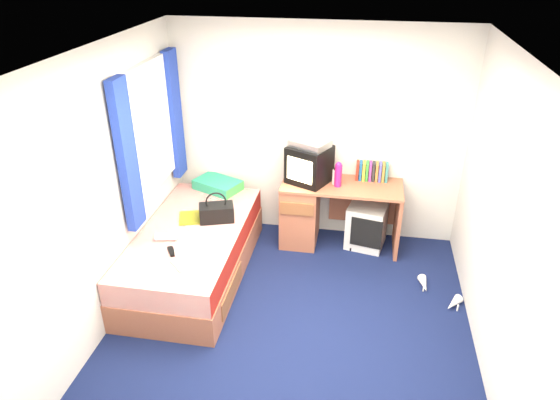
% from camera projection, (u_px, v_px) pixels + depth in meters
% --- Properties ---
extents(ground, '(3.40, 3.40, 0.00)m').
position_uv_depth(ground, '(291.00, 323.00, 4.54)').
color(ground, '#0C1438').
rests_on(ground, ground).
extents(room_shell, '(3.40, 3.40, 3.40)m').
position_uv_depth(room_shell, '(293.00, 179.00, 3.87)').
color(room_shell, white).
rests_on(room_shell, ground).
extents(bed, '(1.01, 2.00, 0.54)m').
position_uv_depth(bed, '(194.00, 252.00, 5.09)').
color(bed, '#A86246').
rests_on(bed, ground).
extents(pillow, '(0.60, 0.50, 0.11)m').
position_uv_depth(pillow, '(218.00, 185.00, 5.73)').
color(pillow, teal).
rests_on(pillow, bed).
extents(desk, '(1.30, 0.55, 0.75)m').
position_uv_depth(desk, '(316.00, 210.00, 5.60)').
color(desk, '#A86246').
rests_on(desk, ground).
extents(storage_cube, '(0.47, 0.47, 0.50)m').
position_uv_depth(storage_cube, '(366.00, 225.00, 5.60)').
color(storage_cube, silver).
rests_on(storage_cube, ground).
extents(crt_tv, '(0.53, 0.51, 0.41)m').
position_uv_depth(crt_tv, '(309.00, 164.00, 5.36)').
color(crt_tv, black).
rests_on(crt_tv, desk).
extents(vcr, '(0.47, 0.42, 0.07)m').
position_uv_depth(vcr, '(310.00, 143.00, 5.25)').
color(vcr, '#ABABAD').
rests_on(vcr, crt_tv).
extents(book_row, '(0.34, 0.13, 0.20)m').
position_uv_depth(book_row, '(372.00, 171.00, 5.44)').
color(book_row, maroon).
rests_on(book_row, desk).
extents(picture_frame, '(0.06, 0.12, 0.14)m').
position_uv_depth(picture_frame, '(385.00, 174.00, 5.46)').
color(picture_frame, black).
rests_on(picture_frame, desk).
extents(pink_water_bottle, '(0.09, 0.09, 0.25)m').
position_uv_depth(pink_water_bottle, '(338.00, 176.00, 5.29)').
color(pink_water_bottle, '#CB1C6F').
rests_on(pink_water_bottle, desk).
extents(aerosol_can, '(0.06, 0.06, 0.17)m').
position_uv_depth(aerosol_can, '(334.00, 177.00, 5.35)').
color(aerosol_can, silver).
rests_on(aerosol_can, desk).
extents(handbag, '(0.39, 0.29, 0.32)m').
position_uv_depth(handbag, '(217.00, 212.00, 5.08)').
color(handbag, black).
rests_on(handbag, bed).
extents(towel, '(0.34, 0.29, 0.11)m').
position_uv_depth(towel, '(197.00, 246.00, 4.59)').
color(towel, white).
rests_on(towel, bed).
extents(magazine, '(0.29, 0.33, 0.01)m').
position_uv_depth(magazine, '(190.00, 218.00, 5.15)').
color(magazine, yellow).
rests_on(magazine, bed).
extents(water_bottle, '(0.21, 0.11, 0.07)m').
position_uv_depth(water_bottle, '(166.00, 237.00, 4.77)').
color(water_bottle, silver).
rests_on(water_bottle, bed).
extents(colour_swatch_fan, '(0.20, 0.20, 0.01)m').
position_uv_depth(colour_swatch_fan, '(178.00, 266.00, 4.40)').
color(colour_swatch_fan, yellow).
rests_on(colour_swatch_fan, bed).
extents(remote_control, '(0.13, 0.16, 0.02)m').
position_uv_depth(remote_control, '(171.00, 251.00, 4.59)').
color(remote_control, black).
rests_on(remote_control, bed).
extents(window_assembly, '(0.11, 1.42, 1.40)m').
position_uv_depth(window_assembly, '(152.00, 132.00, 4.90)').
color(window_assembly, silver).
rests_on(window_assembly, room_shell).
extents(white_heels, '(0.41, 0.49, 0.09)m').
position_uv_depth(white_heels, '(438.00, 294.00, 4.85)').
color(white_heels, white).
rests_on(white_heels, ground).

